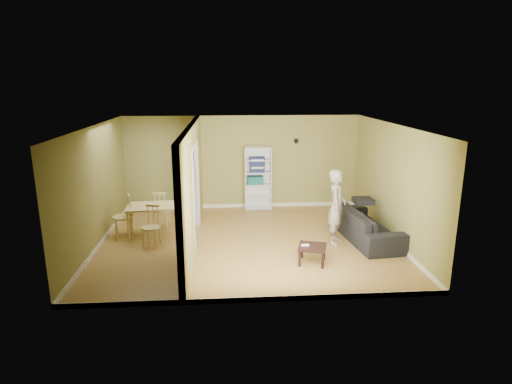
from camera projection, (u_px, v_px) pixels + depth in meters
room_shell at (248, 186)px, 9.31m from camera, size 6.50×6.50×6.50m
partition at (192, 187)px, 9.23m from camera, size 0.22×5.50×2.60m
wall_speaker at (296, 141)px, 11.86m from camera, size 0.10×0.10×0.10m
sofa at (366, 220)px, 9.70m from camera, size 2.42×1.24×0.89m
person at (337, 201)px, 9.33m from camera, size 0.87×0.79×1.96m
bookshelf at (258, 178)px, 11.96m from camera, size 0.74×0.32×1.76m
paper_box_teal at (255, 180)px, 11.92m from camera, size 0.44×0.28×0.22m
paper_box_navy_b at (257, 168)px, 11.84m from camera, size 0.39×0.25×0.20m
paper_box_navy_c at (257, 160)px, 11.78m from camera, size 0.42×0.28×0.22m
coffee_table at (312, 249)px, 8.43m from camera, size 0.53×0.53×0.36m
game_controller at (305, 245)px, 8.43m from camera, size 0.15×0.04×0.03m
dining_table at (153, 209)px, 9.88m from camera, size 1.17×0.78×0.73m
chair_left at (122, 216)px, 9.86m from camera, size 0.58×0.58×0.99m
chair_near at (151, 226)px, 9.29m from camera, size 0.49×0.49×0.90m
chair_far at (162, 209)px, 10.50m from camera, size 0.45×0.45×0.93m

